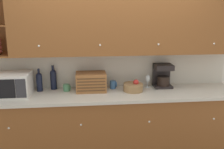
{
  "coord_description": "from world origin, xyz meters",
  "views": [
    {
      "loc": [
        -0.35,
        -3.5,
        1.99
      ],
      "look_at": [
        0.0,
        -0.23,
        1.18
      ],
      "focal_mm": 40.0,
      "sensor_mm": 36.0,
      "label": 1
    }
  ],
  "objects": [
    {
      "name": "wine_glass",
      "position": [
        0.52,
        -0.14,
        1.08
      ],
      "size": [
        0.07,
        0.07,
        0.19
      ],
      "color": "silver",
      "rests_on": "counter_unit"
    },
    {
      "name": "wine_bottle",
      "position": [
        -0.99,
        -0.15,
        1.09
      ],
      "size": [
        0.08,
        0.08,
        0.31
      ],
      "color": "black",
      "rests_on": "counter_unit"
    },
    {
      "name": "mug",
      "position": [
        -0.62,
        -0.18,
        1.0
      ],
      "size": [
        0.1,
        0.09,
        0.09
      ],
      "color": "#4C845B",
      "rests_on": "counter_unit"
    },
    {
      "name": "counter_unit",
      "position": [
        0.0,
        -0.32,
        0.48
      ],
      "size": [
        3.45,
        0.68,
        0.95
      ],
      "color": "brown",
      "rests_on": "ground_plane"
    },
    {
      "name": "mug_blue_second",
      "position": [
        0.03,
        -0.13,
        1.01
      ],
      "size": [
        0.1,
        0.08,
        0.11
      ],
      "color": "#38669E",
      "rests_on": "counter_unit"
    },
    {
      "name": "microwave",
      "position": [
        -1.35,
        -0.3,
        1.1
      ],
      "size": [
        0.56,
        0.4,
        0.3
      ],
      "color": "silver",
      "rests_on": "counter_unit"
    },
    {
      "name": "bread_box",
      "position": [
        -0.29,
        -0.21,
        1.08
      ],
      "size": [
        0.4,
        0.29,
        0.25
      ],
      "color": "#996033",
      "rests_on": "counter_unit"
    },
    {
      "name": "coffee_maker",
      "position": [
        0.74,
        -0.12,
        1.12
      ],
      "size": [
        0.25,
        0.22,
        0.33
      ],
      "color": "black",
      "rests_on": "counter_unit"
    },
    {
      "name": "ground_plane",
      "position": [
        0.0,
        0.0,
        0.0
      ],
      "size": [
        24.0,
        24.0,
        0.0
      ],
      "primitive_type": "plane",
      "color": "slate"
    },
    {
      "name": "wall_back",
      "position": [
        0.0,
        0.03,
        1.3
      ],
      "size": [
        5.83,
        0.06,
        2.6
      ],
      "color": "silver",
      "rests_on": "ground_plane"
    },
    {
      "name": "upper_cabinets",
      "position": [
        0.16,
        -0.18,
        1.85
      ],
      "size": [
        3.43,
        0.39,
        0.81
      ],
      "color": "brown",
      "rests_on": "backsplash_panel"
    },
    {
      "name": "second_wine_bottle",
      "position": [
        -0.81,
        -0.07,
        1.1
      ],
      "size": [
        0.09,
        0.09,
        0.34
      ],
      "color": "black",
      "rests_on": "counter_unit"
    },
    {
      "name": "backsplash_panel",
      "position": [
        0.0,
        -0.01,
        1.2
      ],
      "size": [
        3.43,
        0.01,
        0.5
      ],
      "color": "beige",
      "rests_on": "counter_unit"
    },
    {
      "name": "fruit_basket",
      "position": [
        0.29,
        -0.29,
        1.01
      ],
      "size": [
        0.27,
        0.27,
        0.17
      ],
      "color": "#937047",
      "rests_on": "counter_unit"
    }
  ]
}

